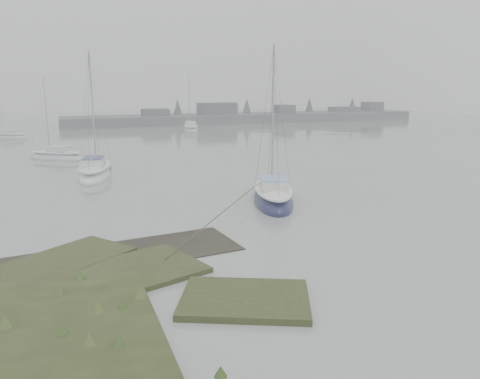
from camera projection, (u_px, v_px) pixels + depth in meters
name	position (u px, v px, depth m)	size (l,w,h in m)	color
ground	(110.00, 155.00, 40.52)	(160.00, 160.00, 0.00)	slate
far_shoreline	(254.00, 117.00, 78.82)	(60.00, 8.00, 4.15)	#4C4F51
sailboat_main	(273.00, 197.00, 24.03)	(3.87, 6.33, 8.49)	#101437
sailboat_white	(95.00, 173.00, 30.72)	(3.17, 6.44, 8.70)	silver
sailboat_far_a	(57.00, 157.00, 38.20)	(5.01, 4.30, 7.07)	#B9BDC2
sailboat_far_b	(191.00, 129.00, 62.85)	(2.76, 6.08, 8.27)	#A7ACB0
sailboat_far_c	(8.00, 137.00, 53.39)	(4.84, 3.87, 6.70)	#A8AEB2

